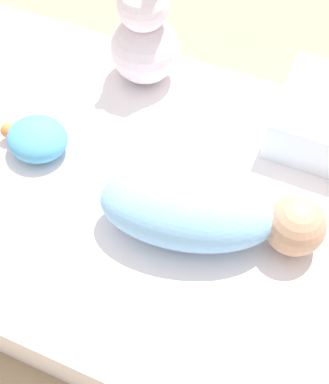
# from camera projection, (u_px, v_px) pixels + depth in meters

# --- Properties ---
(ground_plane) EXTENTS (12.00, 12.00, 0.00)m
(ground_plane) POSITION_uv_depth(u_px,v_px,m) (145.00, 217.00, 1.40)
(ground_plane) COLOR #9E8466
(bed_mattress) EXTENTS (1.45, 0.91, 0.15)m
(bed_mattress) POSITION_uv_depth(u_px,v_px,m) (145.00, 201.00, 1.34)
(bed_mattress) COLOR white
(bed_mattress) RESTS_ON ground_plane
(swaddled_baby) EXTENTS (0.50, 0.28, 0.15)m
(swaddled_baby) POSITION_uv_depth(u_px,v_px,m) (205.00, 211.00, 1.14)
(swaddled_baby) COLOR #7FB7E5
(swaddled_baby) RESTS_ON bed_mattress
(bunny_plush) EXTENTS (0.18, 0.18, 0.35)m
(bunny_plush) POSITION_uv_depth(u_px,v_px,m) (144.00, 37.00, 1.39)
(bunny_plush) COLOR silver
(bunny_plush) RESTS_ON bed_mattress
(turtle_plush) EXTENTS (0.18, 0.14, 0.08)m
(turtle_plush) POSITION_uv_depth(u_px,v_px,m) (37.00, 139.00, 1.30)
(turtle_plush) COLOR #4C99C6
(turtle_plush) RESTS_ON bed_mattress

